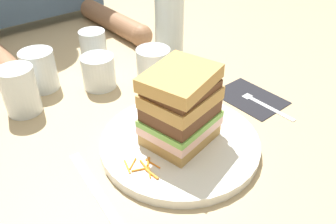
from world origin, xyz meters
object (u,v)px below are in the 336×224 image
object	(u,v)px
fork	(259,101)
empty_tumbler_1	(94,49)
empty_tumbler_2	(99,72)
main_plate	(179,142)
juice_glass	(154,69)
empty_tumbler_0	(40,70)
napkin_dark	(250,98)
empty_tumbler_3	(20,91)
water_bottle	(169,8)
knife	(99,193)
sandwich	(180,107)

from	to	relation	value
fork	empty_tumbler_1	world-z (taller)	empty_tumbler_1
empty_tumbler_1	empty_tumbler_2	world-z (taller)	empty_tumbler_1
main_plate	empty_tumbler_1	bearing A→B (deg)	83.86
juice_glass	empty_tumbler_1	size ratio (longest dim) A/B	0.94
empty_tumbler_0	empty_tumbler_2	bearing A→B (deg)	-36.14
main_plate	empty_tumbler_0	size ratio (longest dim) A/B	3.14
juice_glass	empty_tumbler_1	bearing A→B (deg)	110.00
napkin_dark	empty_tumbler_3	world-z (taller)	empty_tumbler_3
main_plate	empty_tumbler_1	size ratio (longest dim) A/B	3.03
empty_tumbler_2	water_bottle	bearing A→B (deg)	3.53
knife	empty_tumbler_2	xyz separation A→B (m)	(0.17, 0.28, 0.04)
empty_tumbler_2	fork	bearing A→B (deg)	-50.56
water_bottle	empty_tumbler_1	world-z (taller)	water_bottle
water_bottle	empty_tumbler_0	distance (m)	0.34
napkin_dark	water_bottle	world-z (taller)	water_bottle
sandwich	fork	distance (m)	0.24
empty_tumbler_0	fork	bearing A→B (deg)	-46.74
empty_tumbler_3	main_plate	bearing A→B (deg)	-58.62
sandwich	water_bottle	xyz separation A→B (m)	(0.21, 0.29, 0.05)
empty_tumbler_0	sandwich	bearing A→B (deg)	-73.08
napkin_dark	fork	distance (m)	0.02
fork	knife	distance (m)	0.39
napkin_dark	water_bottle	xyz separation A→B (m)	(-0.01, 0.27, 0.13)
juice_glass	empty_tumbler_0	xyz separation A→B (m)	(-0.21, 0.15, 0.01)
juice_glass	water_bottle	xyz separation A→B (m)	(0.12, 0.08, 0.09)
empty_tumbler_2	sandwich	bearing A→B (deg)	-89.61
empty_tumbler_1	empty_tumbler_3	world-z (taller)	empty_tumbler_3
juice_glass	knife	bearing A→B (deg)	-142.01
juice_glass	water_bottle	size ratio (longest dim) A/B	0.29
water_bottle	empty_tumbler_3	world-z (taller)	water_bottle
main_plate	empty_tumbler_1	xyz separation A→B (m)	(0.04, 0.37, 0.04)
fork	main_plate	bearing A→B (deg)	179.15
napkin_dark	empty_tumbler_1	xyz separation A→B (m)	(-0.18, 0.35, 0.05)
water_bottle	empty_tumbler_2	xyz separation A→B (m)	(-0.22, -0.01, -0.10)
fork	empty_tumbler_3	xyz separation A→B (m)	(-0.40, 0.29, 0.04)
main_plate	empty_tumbler_2	world-z (taller)	empty_tumbler_2
napkin_dark	water_bottle	distance (m)	0.30
juice_glass	napkin_dark	bearing A→B (deg)	-55.68
fork	empty_tumbler_0	xyz separation A→B (m)	(-0.33, 0.35, 0.04)
sandwich	water_bottle	world-z (taller)	water_bottle
napkin_dark	empty_tumbler_0	xyz separation A→B (m)	(-0.33, 0.33, 0.04)
main_plate	fork	bearing A→B (deg)	-0.85
fork	knife	size ratio (longest dim) A/B	0.83
napkin_dark	knife	bearing A→B (deg)	-176.09
juice_glass	empty_tumbler_0	world-z (taller)	empty_tumbler_0
main_plate	water_bottle	bearing A→B (deg)	53.07
empty_tumbler_3	napkin_dark	bearing A→B (deg)	-33.67
juice_glass	empty_tumbler_1	distance (m)	0.17
empty_tumbler_3	water_bottle	bearing A→B (deg)	0.34
fork	empty_tumbler_3	size ratio (longest dim) A/B	1.68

